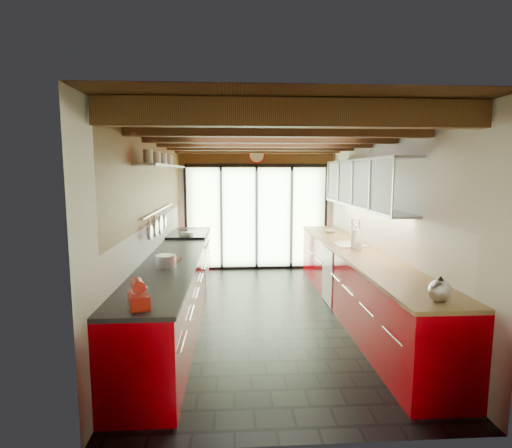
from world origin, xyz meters
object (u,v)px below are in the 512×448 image
Objects in this scene: kettle at (440,290)px; bowl at (330,231)px; paper_towel at (355,239)px; soap_bottle at (359,244)px; stand_mixer at (139,296)px.

bowl is (0.00, 3.86, -0.08)m from kettle.
paper_towel is 1.63× the size of bowl.
soap_bottle is (0.00, 2.20, -0.01)m from kettle.
paper_towel is at bearing 90.00° from soap_bottle.
soap_bottle is at bearing -90.00° from bowl.
soap_bottle is at bearing -90.00° from paper_towel.
paper_towel reaches higher than stand_mixer.
kettle is at bearing -90.00° from bowl.
paper_towel is (0.00, 2.37, 0.04)m from kettle.
stand_mixer reaches higher than kettle.
stand_mixer reaches higher than soap_bottle.
stand_mixer is 4.62m from bowl.
soap_bottle is at bearing 40.85° from stand_mixer.
kettle is 2.20m from soap_bottle.
stand_mixer is 0.91× the size of paper_towel.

